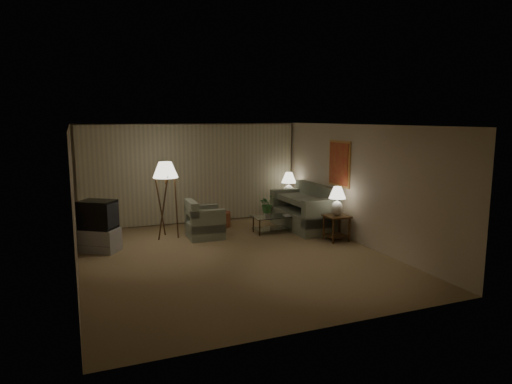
# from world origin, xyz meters

# --- Properties ---
(ground) EXTENTS (7.00, 7.00, 0.00)m
(ground) POSITION_xyz_m (0.00, 0.00, 0.00)
(ground) COLOR olive
(ground) RESTS_ON ground
(room_shell) EXTENTS (6.04, 7.02, 2.72)m
(room_shell) POSITION_xyz_m (0.02, 1.51, 1.75)
(room_shell) COLOR #C5B497
(room_shell) RESTS_ON ground
(sofa) EXTENTS (2.05, 1.08, 0.89)m
(sofa) POSITION_xyz_m (2.50, 1.68, 0.45)
(sofa) COLOR gray
(sofa) RESTS_ON ground
(armchair) EXTENTS (0.92, 0.88, 0.72)m
(armchair) POSITION_xyz_m (-0.13, 1.76, 0.36)
(armchair) COLOR gray
(armchair) RESTS_ON ground
(side_table_near) EXTENTS (0.53, 0.53, 0.60)m
(side_table_near) POSITION_xyz_m (2.65, 0.33, 0.41)
(side_table_near) COLOR #3A240F
(side_table_near) RESTS_ON ground
(side_table_far) EXTENTS (0.45, 0.38, 0.60)m
(side_table_far) POSITION_xyz_m (2.65, 2.90, 0.39)
(side_table_far) COLOR #3A240F
(side_table_far) RESTS_ON ground
(table_lamp_near) EXTENTS (0.39, 0.39, 0.68)m
(table_lamp_near) POSITION_xyz_m (2.65, 0.33, 1.00)
(table_lamp_near) COLOR white
(table_lamp_near) RESTS_ON side_table_near
(table_lamp_far) EXTENTS (0.42, 0.42, 0.72)m
(table_lamp_far) POSITION_xyz_m (2.65, 2.90, 1.03)
(table_lamp_far) COLOR white
(table_lamp_far) RESTS_ON side_table_far
(coffee_table) EXTENTS (1.02, 0.56, 0.41)m
(coffee_table) POSITION_xyz_m (1.58, 1.58, 0.28)
(coffee_table) COLOR silver
(coffee_table) RESTS_ON ground
(tv_cabinet) EXTENTS (1.28, 1.26, 0.50)m
(tv_cabinet) POSITION_xyz_m (-2.55, 1.48, 0.25)
(tv_cabinet) COLOR #A9A9AB
(tv_cabinet) RESTS_ON ground
(crt_tv) EXTENTS (1.18, 1.17, 0.61)m
(crt_tv) POSITION_xyz_m (-2.55, 1.48, 0.80)
(crt_tv) COLOR black
(crt_tv) RESTS_ON tv_cabinet
(floor_lamp) EXTENTS (0.59, 0.59, 1.83)m
(floor_lamp) POSITION_xyz_m (-0.98, 2.05, 0.96)
(floor_lamp) COLOR #3A240F
(floor_lamp) RESTS_ON ground
(ottoman) EXTENTS (0.60, 0.60, 0.38)m
(ottoman) POSITION_xyz_m (0.54, 2.69, 0.19)
(ottoman) COLOR #A44E37
(ottoman) RESTS_ON ground
(vase) EXTENTS (0.19, 0.19, 0.17)m
(vase) POSITION_xyz_m (1.43, 1.58, 0.50)
(vase) COLOR silver
(vase) RESTS_ON coffee_table
(flowers) EXTENTS (0.48, 0.44, 0.45)m
(flowers) POSITION_xyz_m (1.43, 1.58, 0.81)
(flowers) COLOR #347032
(flowers) RESTS_ON vase
(book) EXTENTS (0.19, 0.24, 0.02)m
(book) POSITION_xyz_m (1.83, 1.48, 0.42)
(book) COLOR olive
(book) RESTS_ON coffee_table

